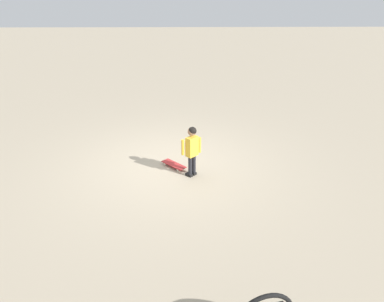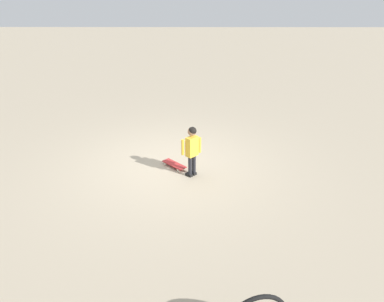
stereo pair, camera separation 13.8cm
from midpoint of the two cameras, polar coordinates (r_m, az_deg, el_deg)
The scene contains 3 objects.
ground_plane at distance 7.95m, azimuth -3.07°, elevation -2.05°, with size 50.00×50.00×0.00m, color tan.
child_person at distance 7.20m, azimuth 0.54°, elevation 0.77°, with size 0.28×0.39×1.06m.
skateboard at distance 7.80m, azimuth -2.27°, elevation -2.10°, with size 0.55×0.55×0.07m.
Camera 2 is at (7.06, 0.53, 3.63)m, focal length 34.34 mm.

